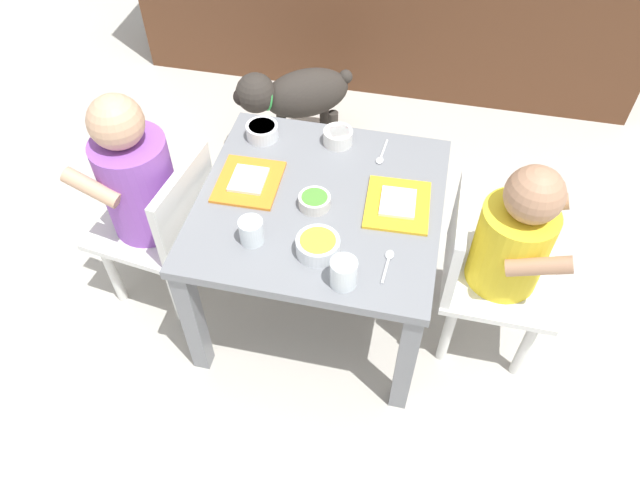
# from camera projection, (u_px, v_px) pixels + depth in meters

# --- Properties ---
(ground_plane) EXTENTS (7.00, 7.00, 0.00)m
(ground_plane) POSITION_uv_depth(u_px,v_px,m) (320.00, 301.00, 1.78)
(ground_plane) COLOR #B2ADA3
(dining_table) EXTENTS (0.60, 0.59, 0.43)m
(dining_table) POSITION_uv_depth(u_px,v_px,m) (320.00, 219.00, 1.51)
(dining_table) COLOR slate
(dining_table) RESTS_ON ground
(seated_child_left) EXTENTS (0.31, 0.31, 0.67)m
(seated_child_left) POSITION_uv_depth(u_px,v_px,m) (142.00, 186.00, 1.52)
(seated_child_left) COLOR silver
(seated_child_left) RESTS_ON ground
(seated_child_right) EXTENTS (0.28, 0.28, 0.62)m
(seated_child_right) POSITION_uv_depth(u_px,v_px,m) (507.00, 245.00, 1.42)
(seated_child_right) COLOR silver
(seated_child_right) RESTS_ON ground
(dog) EXTENTS (0.40, 0.31, 0.33)m
(dog) POSITION_uv_depth(u_px,v_px,m) (295.00, 95.00, 2.09)
(dog) COLOR #332D28
(dog) RESTS_ON ground
(food_tray_left) EXTENTS (0.16, 0.18, 0.02)m
(food_tray_left) POSITION_uv_depth(u_px,v_px,m) (249.00, 181.00, 1.50)
(food_tray_left) COLOR orange
(food_tray_left) RESTS_ON dining_table
(food_tray_right) EXTENTS (0.16, 0.19, 0.02)m
(food_tray_right) POSITION_uv_depth(u_px,v_px,m) (398.00, 204.00, 1.44)
(food_tray_right) COLOR gold
(food_tray_right) RESTS_ON dining_table
(water_cup_left) EXTENTS (0.06, 0.06, 0.07)m
(water_cup_left) POSITION_uv_depth(u_px,v_px,m) (343.00, 274.00, 1.27)
(water_cup_left) COLOR white
(water_cup_left) RESTS_ON dining_table
(water_cup_right) EXTENTS (0.06, 0.06, 0.06)m
(water_cup_right) POSITION_uv_depth(u_px,v_px,m) (252.00, 232.00, 1.35)
(water_cup_right) COLOR white
(water_cup_right) RESTS_ON dining_table
(veggie_bowl_near) EXTENTS (0.08, 0.08, 0.04)m
(veggie_bowl_near) POSITION_uv_depth(u_px,v_px,m) (337.00, 136.00, 1.59)
(veggie_bowl_near) COLOR white
(veggie_bowl_near) RESTS_ON dining_table
(cereal_bowl_left_side) EXTENTS (0.10, 0.10, 0.04)m
(cereal_bowl_left_side) POSITION_uv_depth(u_px,v_px,m) (318.00, 246.00, 1.33)
(cereal_bowl_left_side) COLOR white
(cereal_bowl_left_side) RESTS_ON dining_table
(cereal_bowl_right_side) EXTENTS (0.09, 0.09, 0.04)m
(cereal_bowl_right_side) POSITION_uv_depth(u_px,v_px,m) (262.00, 131.00, 1.60)
(cereal_bowl_right_side) COLOR white
(cereal_bowl_right_side) RESTS_ON dining_table
(veggie_bowl_far) EXTENTS (0.08, 0.08, 0.03)m
(veggie_bowl_far) POSITION_uv_depth(u_px,v_px,m) (315.00, 201.00, 1.43)
(veggie_bowl_far) COLOR silver
(veggie_bowl_far) RESTS_ON dining_table
(spoon_by_left_tray) EXTENTS (0.02, 0.10, 0.01)m
(spoon_by_left_tray) POSITION_uv_depth(u_px,v_px,m) (382.00, 154.00, 1.57)
(spoon_by_left_tray) COLOR silver
(spoon_by_left_tray) RESTS_ON dining_table
(spoon_by_right_tray) EXTENTS (0.02, 0.10, 0.01)m
(spoon_by_right_tray) POSITION_uv_depth(u_px,v_px,m) (387.00, 263.00, 1.33)
(spoon_by_right_tray) COLOR silver
(spoon_by_right_tray) RESTS_ON dining_table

